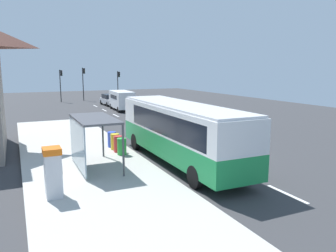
{
  "coord_description": "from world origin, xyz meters",
  "views": [
    {
      "loc": [
        -9.55,
        -15.66,
        5.07
      ],
      "look_at": [
        -1.0,
        2.86,
        1.5
      ],
      "focal_mm": 35.65,
      "sensor_mm": 36.0,
      "label": 1
    }
  ],
  "objects": [
    {
      "name": "lane_stripe_seg_5",
      "position": [
        0.25,
        19.0,
        0.01
      ],
      "size": [
        0.16,
        2.2,
        0.01
      ],
      "primitive_type": "cube",
      "color": "silver",
      "rests_on": "ground"
    },
    {
      "name": "lane_stripe_seg_6",
      "position": [
        0.25,
        24.0,
        0.01
      ],
      "size": [
        0.16,
        2.2,
        0.01
      ],
      "primitive_type": "cube",
      "color": "silver",
      "rests_on": "ground"
    },
    {
      "name": "ticket_machine",
      "position": [
        -8.42,
        -2.81,
        1.17
      ],
      "size": [
        0.66,
        0.76,
        1.94
      ],
      "color": "silver",
      "rests_on": "sidewalk_platform"
    },
    {
      "name": "recycling_bin_yellow",
      "position": [
        -4.2,
        3.61,
        0.66
      ],
      "size": [
        0.52,
        0.52,
        0.95
      ],
      "primitive_type": "cylinder",
      "color": "yellow",
      "rests_on": "sidewalk_platform"
    },
    {
      "name": "traffic_light_median",
      "position": [
        0.4,
        37.24,
        3.38
      ],
      "size": [
        0.49,
        0.28,
        5.09
      ],
      "color": "#2D2D2D",
      "rests_on": "ground"
    },
    {
      "name": "lane_stripe_seg_3",
      "position": [
        0.25,
        9.0,
        0.01
      ],
      "size": [
        0.16,
        2.2,
        0.01
      ],
      "primitive_type": "cube",
      "color": "silver",
      "rests_on": "ground"
    },
    {
      "name": "bus",
      "position": [
        -1.71,
        -0.11,
        1.84
      ],
      "size": [
        2.54,
        11.01,
        3.21
      ],
      "color": "#1E8C47",
      "rests_on": "ground"
    },
    {
      "name": "sidewalk_platform",
      "position": [
        -6.4,
        2.0,
        0.09
      ],
      "size": [
        6.2,
        30.0,
        0.18
      ],
      "primitive_type": "cube",
      "color": "beige",
      "rests_on": "ground"
    },
    {
      "name": "traffic_light_far_side",
      "position": [
        -3.1,
        36.44,
        3.2
      ],
      "size": [
        0.49,
        0.28,
        4.8
      ],
      "color": "#2D2D2D",
      "rests_on": "ground"
    },
    {
      "name": "lane_stripe_seg_4",
      "position": [
        0.25,
        14.0,
        0.01
      ],
      "size": [
        0.16,
        2.2,
        0.01
      ],
      "primitive_type": "cube",
      "color": "silver",
      "rests_on": "ground"
    },
    {
      "name": "white_van",
      "position": [
        2.2,
        23.12,
        1.34
      ],
      "size": [
        2.25,
        5.29,
        2.3
      ],
      "color": "white",
      "rests_on": "ground"
    },
    {
      "name": "bus_shelter",
      "position": [
        -6.41,
        0.37,
        2.1
      ],
      "size": [
        1.8,
        4.0,
        2.5
      ],
      "color": "#4C4C51",
      "rests_on": "sidewalk_platform"
    },
    {
      "name": "recycling_bin_green",
      "position": [
        -4.2,
        2.21,
        0.66
      ],
      "size": [
        0.52,
        0.52,
        0.95
      ],
      "primitive_type": "cylinder",
      "color": "green",
      "rests_on": "sidewalk_platform"
    },
    {
      "name": "recycling_bin_red",
      "position": [
        -4.2,
        2.91,
        0.66
      ],
      "size": [
        0.52,
        0.52,
        0.95
      ],
      "primitive_type": "cylinder",
      "color": "red",
      "rests_on": "sidewalk_platform"
    },
    {
      "name": "traffic_light_near_side",
      "position": [
        5.51,
        35.64,
        3.05
      ],
      "size": [
        0.49,
        0.28,
        4.55
      ],
      "color": "#2D2D2D",
      "rests_on": "ground"
    },
    {
      "name": "sedan_near",
      "position": [
        2.3,
        28.98,
        0.79
      ],
      "size": [
        1.96,
        4.46,
        1.52
      ],
      "color": "#B7B7BC",
      "rests_on": "ground"
    },
    {
      "name": "lane_stripe_seg_0",
      "position": [
        0.25,
        -6.0,
        0.01
      ],
      "size": [
        0.16,
        2.2,
        0.01
      ],
      "primitive_type": "cube",
      "color": "silver",
      "rests_on": "ground"
    },
    {
      "name": "lane_stripe_seg_1",
      "position": [
        0.25,
        -1.0,
        0.01
      ],
      "size": [
        0.16,
        2.2,
        0.01
      ],
      "primitive_type": "cube",
      "color": "silver",
      "rests_on": "ground"
    },
    {
      "name": "recycling_bin_blue",
      "position": [
        -4.2,
        4.31,
        0.66
      ],
      "size": [
        0.52,
        0.52,
        0.95
      ],
      "primitive_type": "cylinder",
      "color": "blue",
      "rests_on": "sidewalk_platform"
    },
    {
      "name": "lane_stripe_seg_7",
      "position": [
        0.25,
        29.0,
        0.01
      ],
      "size": [
        0.16,
        2.2,
        0.01
      ],
      "primitive_type": "cube",
      "color": "silver",
      "rests_on": "ground"
    },
    {
      "name": "ground_plane",
      "position": [
        0.0,
        14.0,
        -0.02
      ],
      "size": [
        56.0,
        92.0,
        0.04
      ],
      "primitive_type": "cube",
      "color": "#38383A"
    },
    {
      "name": "lane_stripe_seg_2",
      "position": [
        0.25,
        4.0,
        0.01
      ],
      "size": [
        0.16,
        2.2,
        0.01
      ],
      "primitive_type": "cube",
      "color": "silver",
      "rests_on": "ground"
    }
  ]
}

